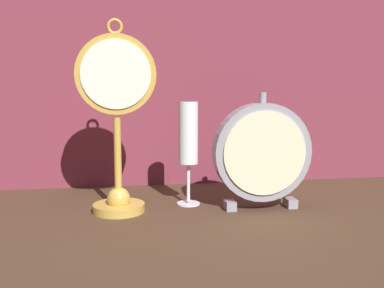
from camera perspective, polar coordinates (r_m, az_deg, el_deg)
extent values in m
plane|color=#422D1E|center=(0.78, 0.95, -10.51)|extent=(4.00, 4.00, 0.00)
cube|color=brown|center=(1.07, -2.14, 12.15)|extent=(1.27, 0.01, 0.65)
cylinder|color=gold|center=(0.85, -9.72, -8.37)|extent=(0.10, 0.10, 0.02)
sphere|color=gold|center=(0.85, -9.75, -7.20)|extent=(0.05, 0.05, 0.05)
cylinder|color=gold|center=(0.83, -9.86, -2.26)|extent=(0.01, 0.01, 0.17)
cylinder|color=gold|center=(0.82, -10.11, 9.12)|extent=(0.15, 0.02, 0.15)
cylinder|color=silver|center=(0.81, -10.12, 9.14)|extent=(0.13, 0.00, 0.13)
torus|color=gold|center=(0.83, -10.25, 15.16)|extent=(0.03, 0.01, 0.03)
cube|color=gray|center=(0.86, 5.09, -8.15)|extent=(0.02, 0.03, 0.02)
cube|color=gray|center=(0.90, 12.98, -7.64)|extent=(0.02, 0.03, 0.02)
cylinder|color=gray|center=(0.85, 9.27, -1.04)|extent=(0.19, 0.04, 0.19)
cylinder|color=beige|center=(0.83, 9.72, -1.24)|extent=(0.16, 0.00, 0.16)
cylinder|color=gray|center=(0.85, 9.42, 6.14)|extent=(0.01, 0.01, 0.02)
cylinder|color=silver|center=(0.90, -0.77, -7.86)|extent=(0.05, 0.05, 0.01)
cylinder|color=silver|center=(0.89, -0.77, -5.17)|extent=(0.01, 0.01, 0.08)
cylinder|color=white|center=(0.87, -0.78, 1.50)|extent=(0.04, 0.04, 0.13)
cylinder|color=#DBC675|center=(0.87, -0.78, 0.05)|extent=(0.04, 0.04, 0.08)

